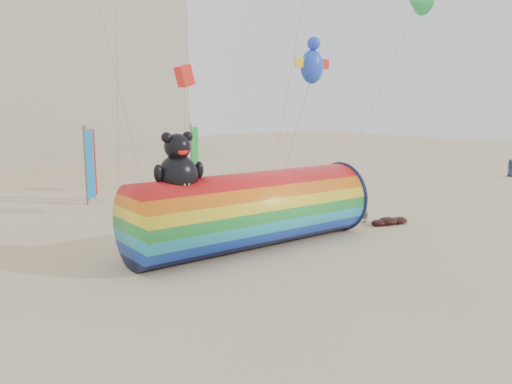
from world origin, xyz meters
TOP-DOWN VIEW (x-y plane):
  - ground at (0.00, 0.00)m, footprint 160.00×160.00m
  - windsock_assembly at (-0.24, 0.83)m, footprint 11.96×3.64m
  - kite_handler at (7.66, 0.89)m, footprint 0.65×0.53m
  - fabric_bundle at (8.53, -0.18)m, footprint 2.62×1.35m
  - festival_banners at (0.16, 15.97)m, footprint 8.90×1.37m

SIDE VIEW (x-z plane):
  - ground at x=0.00m, z-range 0.00..0.00m
  - fabric_bundle at x=8.53m, z-range -0.03..0.37m
  - kite_handler at x=7.66m, z-range 0.00..1.53m
  - windsock_assembly at x=-0.24m, z-range -0.93..4.59m
  - festival_banners at x=0.16m, z-range 0.04..5.24m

